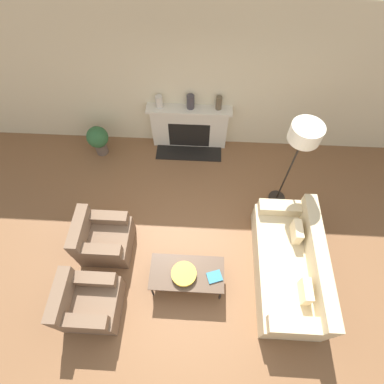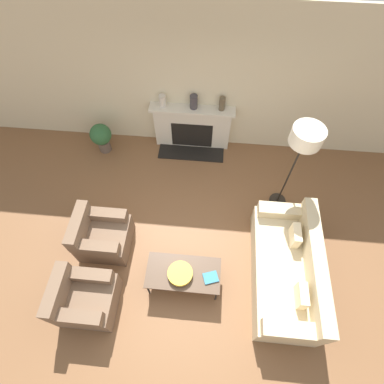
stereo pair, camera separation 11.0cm
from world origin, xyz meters
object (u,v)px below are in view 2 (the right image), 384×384
(bowl, at_px, (180,274))
(fireplace, at_px, (192,128))
(mantel_vase_left, at_px, (162,101))
(armchair_far, at_px, (101,236))
(coffee_table, at_px, (183,273))
(couch, at_px, (288,269))
(armchair_near, at_px, (84,299))
(mantel_vase_center_right, at_px, (222,104))
(potted_plant, at_px, (101,136))
(book, at_px, (211,278))
(floor_lamp, at_px, (305,141))
(mantel_vase_center_left, at_px, (194,102))

(bowl, bearing_deg, fireplace, 91.78)
(mantel_vase_left, bearing_deg, fireplace, -1.59)
(armchair_far, bearing_deg, coffee_table, -110.19)
(couch, bearing_deg, armchair_near, -76.65)
(coffee_table, distance_m, bowl, 0.10)
(mantel_vase_center_right, bearing_deg, potted_plant, -171.87)
(book, xyz_separation_m, floor_lamp, (1.20, 1.72, 1.23))
(fireplace, distance_m, armchair_far, 2.77)
(bowl, xyz_separation_m, mantel_vase_center_left, (-0.07, 3.02, 0.66))
(armchair_near, bearing_deg, bowl, -71.96)
(fireplace, relative_size, bowl, 4.34)
(armchair_far, bearing_deg, mantel_vase_left, -16.69)
(mantel_vase_left, relative_size, mantel_vase_center_left, 0.86)
(couch, relative_size, book, 7.94)
(armchair_far, height_order, coffee_table, armchair_far)
(coffee_table, xyz_separation_m, bowl, (-0.04, -0.04, 0.08))
(couch, height_order, bowl, couch)
(couch, bearing_deg, mantel_vase_center_left, -147.97)
(couch, xyz_separation_m, mantel_vase_center_left, (-1.72, 2.75, 0.82))
(armchair_far, height_order, floor_lamp, floor_lamp)
(armchair_near, bearing_deg, fireplace, -20.57)
(armchair_near, distance_m, floor_lamp, 3.98)
(armchair_far, relative_size, mantel_vase_center_right, 3.05)
(bowl, distance_m, potted_plant, 3.30)
(armchair_far, xyz_separation_m, book, (1.85, -0.57, 0.13))
(coffee_table, distance_m, book, 0.42)
(armchair_far, relative_size, bowl, 2.18)
(mantel_vase_left, bearing_deg, floor_lamp, -29.39)
(mantel_vase_left, relative_size, mantel_vase_center_right, 0.87)
(mantel_vase_center_left, bearing_deg, fireplace, -148.51)
(couch, xyz_separation_m, book, (-1.19, -0.27, 0.13))
(coffee_table, bearing_deg, potted_plant, 126.61)
(bowl, relative_size, floor_lamp, 0.20)
(armchair_far, distance_m, mantel_vase_center_left, 2.91)
(armchair_far, xyz_separation_m, potted_plant, (-0.53, 2.12, 0.09))
(mantel_vase_left, bearing_deg, mantel_vase_center_left, 0.00)
(armchair_near, bearing_deg, book, -76.40)
(floor_lamp, relative_size, mantel_vase_center_right, 7.05)
(armchair_near, bearing_deg, mantel_vase_left, -11.97)
(couch, bearing_deg, coffee_table, -81.79)
(couch, height_order, mantel_vase_left, mantel_vase_left)
(armchair_near, xyz_separation_m, mantel_vase_center_left, (1.32, 3.47, 0.83))
(mantel_vase_center_right, height_order, potted_plant, mantel_vase_center_right)
(couch, distance_m, mantel_vase_center_right, 3.11)
(floor_lamp, xyz_separation_m, potted_plant, (-3.58, 0.96, -1.27))
(couch, height_order, potted_plant, couch)
(fireplace, xyz_separation_m, potted_plant, (-1.83, -0.32, -0.09))
(mantel_vase_left, distance_m, mantel_vase_center_right, 1.11)
(couch, bearing_deg, potted_plant, -124.00)
(armchair_near, relative_size, floor_lamp, 0.43)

